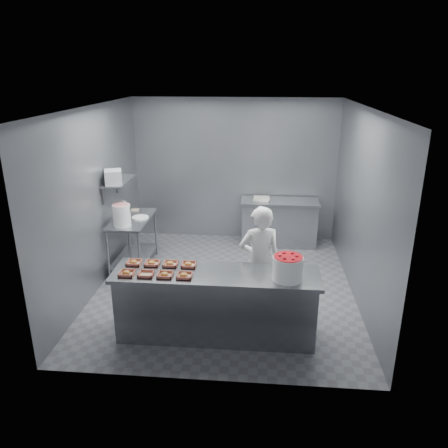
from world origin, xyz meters
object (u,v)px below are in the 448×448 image
Objects in this scene: back_counter at (279,222)px; appliance at (113,177)px; tray_0 at (127,273)px; tray_5 at (152,263)px; tray_3 at (184,275)px; tray_4 at (134,262)px; strawberry_tub at (288,267)px; prep_table at (133,235)px; glaze_bucket at (122,215)px; service_counter at (216,304)px; worker at (260,261)px; tray_1 at (146,274)px; tray_2 at (165,275)px; tray_7 at (189,264)px; tray_6 at (170,264)px.

appliance is (-2.72, -1.55, 1.22)m from back_counter.
back_counter is at bearing 59.72° from tray_0.
tray_5 is 1.97m from appliance.
tray_0 is at bearing 180.00° from tray_3.
strawberry_tub is (1.97, -0.26, 0.14)m from tray_4.
prep_table is 2.77× the size of glaze_bucket.
service_counter is 1.20m from tray_0.
back_counter is at bearing -111.91° from worker.
prep_table is 1.91m from tray_4.
tray_4 is at bearing 180.00° from tray_5.
tray_1 is 1.00× the size of tray_4.
tray_2 is 2.06m from glaze_bucket.
tray_3 is at bearing -58.74° from prep_table.
back_counter is 8.01× the size of tray_4.
tray_7 reaches higher than prep_table.
appliance is (-0.97, 1.86, 0.76)m from tray_1.
tray_0 is at bearing -127.15° from tray_5.
tray_2 is 0.40m from tray_5.
prep_table is at bearing 107.35° from tray_4.
tray_2 is at bearing 0.00° from tray_0.
prep_table is 6.40× the size of tray_7.
tray_1 is 1.00× the size of tray_2.
tray_2 and tray_7 have the same top height.
service_counter is 0.62m from tray_7.
tray_6 is at bearing 8.05° from worker.
prep_table is 6.40× the size of tray_6.
strawberry_tub is at bearing 2.47° from tray_3.
tray_4 is (0.56, -1.79, 0.33)m from prep_table.
worker is at bearing 34.31° from tray_2.
service_counter is 7.10× the size of strawberry_tub.
worker is 4.34× the size of strawberry_tub.
tray_1 is (0.80, -2.11, 0.33)m from prep_table.
tray_6 is 0.24m from tray_7.
worker is (2.19, -1.32, 0.20)m from prep_table.
tray_1 is 0.24m from tray_2.
tray_2 is 0.63× the size of appliance.
tray_4 and tray_5 have the same top height.
prep_table is 0.80× the size of back_counter.
service_counter is at bearing -14.55° from tray_6.
tray_0 is at bearing -156.25° from tray_7.
tray_0 is 0.24m from tray_1.
service_counter is 2.56m from prep_table.
tray_0 is 1.00× the size of tray_5.
prep_table is 6.40× the size of tray_2.
tray_5 is 1.76m from strawberry_tub.
tray_2 and tray_3 have the same top height.
tray_5 is 0.12× the size of worker.
back_counter is 3.58m from tray_5.
tray_0 is 0.79m from tray_7.
tray_4 is at bearing -72.65° from prep_table.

